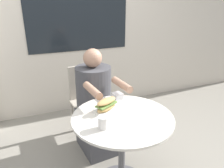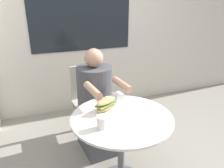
% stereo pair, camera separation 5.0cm
% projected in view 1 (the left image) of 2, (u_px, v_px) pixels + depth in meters
% --- Properties ---
extents(storefront_wall, '(8.00, 0.09, 2.80)m').
position_uv_depth(storefront_wall, '(72.00, 15.00, 2.99)').
color(storefront_wall, beige).
rests_on(storefront_wall, ground_plane).
extents(cafe_table, '(0.84, 0.84, 0.72)m').
position_uv_depth(cafe_table, '(122.00, 135.00, 1.85)').
color(cafe_table, beige).
rests_on(cafe_table, ground_plane).
extents(diner_chair, '(0.41, 0.41, 0.87)m').
position_uv_depth(diner_chair, '(86.00, 94.00, 2.67)').
color(diner_chair, '#ADA393').
rests_on(diner_chair, ground_plane).
extents(seated_diner, '(0.42, 0.69, 1.15)m').
position_uv_depth(seated_diner, '(96.00, 109.00, 2.38)').
color(seated_diner, '#424247').
rests_on(seated_diner, ground_plane).
extents(sandwich_on_plate, '(0.23, 0.23, 0.11)m').
position_uv_depth(sandwich_on_plate, '(106.00, 106.00, 1.85)').
color(sandwich_on_plate, white).
rests_on(sandwich_on_plate, cafe_table).
extents(drink_cup, '(0.08, 0.08, 0.10)m').
position_uv_depth(drink_cup, '(103.00, 122.00, 1.60)').
color(drink_cup, silver).
rests_on(drink_cup, cafe_table).
extents(napkin_box, '(0.11, 0.11, 0.06)m').
position_uv_depth(napkin_box, '(117.00, 96.00, 2.08)').
color(napkin_box, silver).
rests_on(napkin_box, cafe_table).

